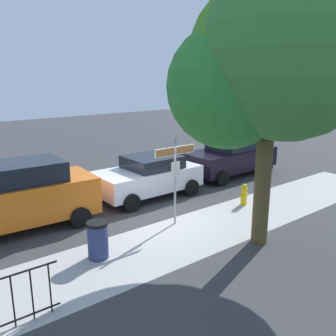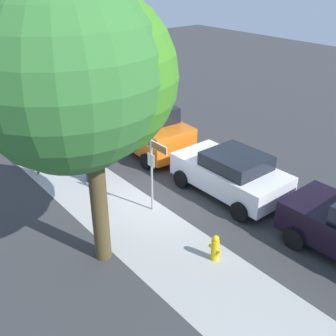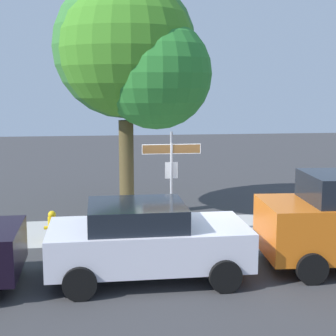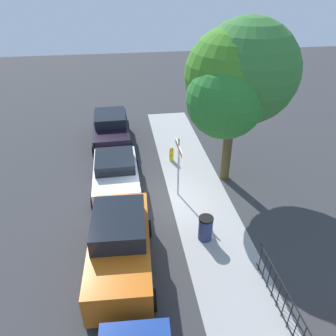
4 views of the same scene
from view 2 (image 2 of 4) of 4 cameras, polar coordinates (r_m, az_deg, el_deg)
The scene contains 11 objects.
ground_plane at distance 13.79m, azimuth -1.77°, elevation -4.60°, with size 60.00×60.00×0.00m, color #38383A.
sidewalk_strip at distance 14.66m, azimuth -10.61°, elevation -3.02°, with size 24.00×2.60×0.00m, color #A9A7A5.
street_sign at distance 12.42m, azimuth -2.35°, elevation 1.51°, with size 1.50×0.07×2.78m.
shade_tree at distance 9.44m, azimuth -12.11°, elevation 12.04°, with size 4.56×4.80×7.24m.
car_white at distance 13.97m, azimuth 8.81°, elevation -0.66°, with size 4.04×2.19×1.57m.
car_orange at distance 17.08m, azimuth -3.22°, elevation 5.72°, with size 4.71×2.33×2.06m.
car_blue at distance 20.92m, azimuth -11.51°, elevation 8.85°, with size 4.10×2.15×1.72m.
car_green at distance 25.23m, azimuth -16.11°, elevation 11.65°, with size 4.30×2.26×1.89m.
iron_fence at distance 17.34m, azimuth -20.08°, elevation 2.68°, with size 3.47×0.04×1.07m.
fire_hydrant at distance 11.16m, azimuth 6.62°, elevation -11.05°, with size 0.42×0.22×0.78m.
trash_bin at distance 15.04m, azimuth -10.55°, elevation -0.06°, with size 0.55×0.55×0.98m.
Camera 2 is at (-9.34, 7.09, 7.26)m, focal length 43.44 mm.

